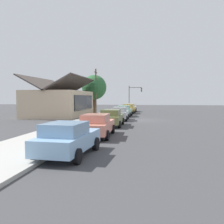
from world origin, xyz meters
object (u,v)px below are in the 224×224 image
at_px(car_skyblue, 68,139).
at_px(car_silver, 120,113).
at_px(car_coral, 97,125).
at_px(car_ivory, 131,107).
at_px(car_mustard, 129,109).
at_px(utility_pole_wooden, 96,90).
at_px(car_seafoam, 124,111).
at_px(car_olive, 112,118).
at_px(fire_hydrant_red, 117,112).
at_px(shade_tree, 94,87).
at_px(traffic_light_main, 134,94).

height_order(car_skyblue, car_silver, same).
relative_size(car_coral, car_ivory, 1.06).
relative_size(car_coral, car_mustard, 1.05).
xyz_separation_m(car_skyblue, utility_pole_wooden, (29.36, 5.34, 3.11)).
bearing_deg(car_coral, car_mustard, -1.70).
relative_size(car_silver, car_ivory, 1.02).
bearing_deg(utility_pole_wooden, car_seafoam, -135.45).
bearing_deg(car_skyblue, car_silver, 2.63).
distance_m(car_coral, car_olive, 6.30).
bearing_deg(fire_hydrant_red, utility_pole_wooden, 53.94).
height_order(car_mustard, utility_pole_wooden, utility_pole_wooden).
xyz_separation_m(car_skyblue, car_seafoam, (23.88, -0.06, -0.00)).
bearing_deg(car_ivory, car_mustard, 176.97).
height_order(car_seafoam, utility_pole_wooden, utility_pole_wooden).
relative_size(car_skyblue, car_ivory, 0.97).
relative_size(car_olive, car_mustard, 1.05).
height_order(car_ivory, shade_tree, shade_tree).
bearing_deg(traffic_light_main, car_skyblue, 179.55).
bearing_deg(traffic_light_main, car_ivory, 177.59).
relative_size(car_skyblue, car_coral, 0.92).
bearing_deg(car_silver, car_skyblue, 178.02).
bearing_deg(utility_pole_wooden, fire_hydrant_red, -126.06).
height_order(car_coral, traffic_light_main, traffic_light_main).
bearing_deg(car_seafoam, traffic_light_main, 0.14).
xyz_separation_m(car_skyblue, shade_tree, (30.99, 5.99, 3.66)).
height_order(car_seafoam, shade_tree, shade_tree).
height_order(car_silver, utility_pole_wooden, utility_pole_wooden).
bearing_deg(car_seafoam, car_skyblue, -179.14).
relative_size(car_skyblue, traffic_light_main, 0.87).
height_order(car_skyblue, car_ivory, same).
bearing_deg(car_silver, car_olive, 178.16).
relative_size(car_coral, fire_hydrant_red, 6.93).
relative_size(traffic_light_main, utility_pole_wooden, 0.69).
xyz_separation_m(shade_tree, traffic_light_main, (10.06, -6.31, -0.99)).
distance_m(car_skyblue, car_seafoam, 23.88).
height_order(car_seafoam, traffic_light_main, traffic_light_main).
relative_size(car_skyblue, fire_hydrant_red, 6.35).
bearing_deg(car_olive, car_ivory, -0.70).
xyz_separation_m(car_mustard, utility_pole_wooden, (-0.74, 5.47, 3.11)).
bearing_deg(car_ivory, car_olive, 176.81).
bearing_deg(utility_pole_wooden, car_mustard, -82.30).
height_order(traffic_light_main, utility_pole_wooden, utility_pole_wooden).
xyz_separation_m(car_skyblue, car_silver, (18.03, -0.18, -0.00)).
xyz_separation_m(car_coral, car_silver, (12.37, -0.08, -0.00)).
relative_size(car_olive, shade_tree, 0.74).
distance_m(car_coral, car_ivory, 30.23).
xyz_separation_m(car_skyblue, car_ivory, (35.90, -0.11, 0.00)).
distance_m(car_silver, car_ivory, 17.86).
bearing_deg(car_ivory, car_coral, 176.73).
bearing_deg(fire_hydrant_red, car_silver, -169.79).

